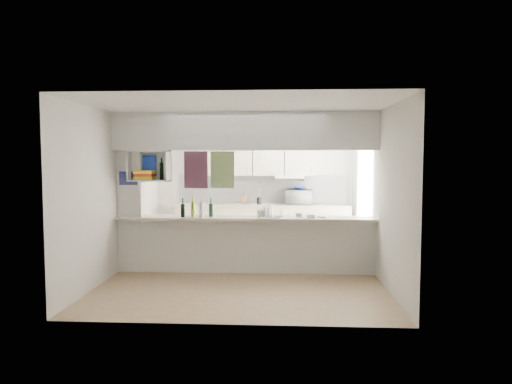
# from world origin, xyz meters

# --- Properties ---
(floor) EXTENTS (4.80, 4.80, 0.00)m
(floor) POSITION_xyz_m (0.00, 0.00, 0.00)
(floor) COLOR #987758
(floor) RESTS_ON ground
(ceiling) EXTENTS (4.80, 4.80, 0.00)m
(ceiling) POSITION_xyz_m (0.00, 0.00, 2.60)
(ceiling) COLOR white
(ceiling) RESTS_ON wall_back
(wall_back) EXTENTS (4.20, 0.00, 4.20)m
(wall_back) POSITION_xyz_m (0.00, 2.40, 1.30)
(wall_back) COLOR silver
(wall_back) RESTS_ON floor
(wall_left) EXTENTS (0.00, 4.80, 4.80)m
(wall_left) POSITION_xyz_m (-2.10, 0.00, 1.30)
(wall_left) COLOR silver
(wall_left) RESTS_ON floor
(wall_right) EXTENTS (0.00, 4.80, 4.80)m
(wall_right) POSITION_xyz_m (2.10, 0.00, 1.30)
(wall_right) COLOR silver
(wall_right) RESTS_ON floor
(servery_partition) EXTENTS (4.20, 0.50, 2.60)m
(servery_partition) POSITION_xyz_m (-0.17, 0.00, 1.66)
(servery_partition) COLOR silver
(servery_partition) RESTS_ON floor
(cubby_shelf) EXTENTS (0.65, 0.35, 0.50)m
(cubby_shelf) POSITION_xyz_m (-1.57, -0.06, 1.71)
(cubby_shelf) COLOR white
(cubby_shelf) RESTS_ON bulkhead
(kitchen_run) EXTENTS (3.60, 0.63, 2.24)m
(kitchen_run) POSITION_xyz_m (0.16, 2.14, 0.83)
(kitchen_run) COLOR beige
(kitchen_run) RESTS_ON floor
(microwave) EXTENTS (0.59, 0.43, 0.30)m
(microwave) POSITION_xyz_m (0.96, 2.14, 1.07)
(microwave) COLOR white
(microwave) RESTS_ON bench_top
(bowl) EXTENTS (0.25, 0.25, 0.06)m
(bowl) POSITION_xyz_m (0.98, 2.16, 1.25)
(bowl) COLOR #0E299F
(bowl) RESTS_ON microwave
(dish_rack) EXTENTS (0.44, 0.37, 0.21)m
(dish_rack) POSITION_xyz_m (0.42, -0.02, 1.00)
(dish_rack) COLOR silver
(dish_rack) RESTS_ON breakfast_bar
(cup) EXTENTS (0.13, 0.13, 0.09)m
(cup) POSITION_xyz_m (0.26, -0.06, 0.98)
(cup) COLOR white
(cup) RESTS_ON dish_rack
(wine_bottles) EXTENTS (0.52, 0.15, 0.34)m
(wine_bottles) POSITION_xyz_m (-0.78, -0.06, 1.04)
(wine_bottles) COLOR black
(wine_bottles) RESTS_ON breakfast_bar
(plastic_tubs) EXTENTS (0.48, 0.21, 0.06)m
(plastic_tubs) POSITION_xyz_m (0.97, -0.01, 0.95)
(plastic_tubs) COLOR silver
(plastic_tubs) RESTS_ON breakfast_bar
(utensil_jar) EXTENTS (0.10, 0.10, 0.14)m
(utensil_jar) POSITION_xyz_m (0.12, 2.15, 0.99)
(utensil_jar) COLOR black
(utensil_jar) RESTS_ON bench_top
(knife_block) EXTENTS (0.10, 0.08, 0.19)m
(knife_block) POSITION_xyz_m (-0.19, 2.18, 1.02)
(knife_block) COLOR brown
(knife_block) RESTS_ON bench_top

